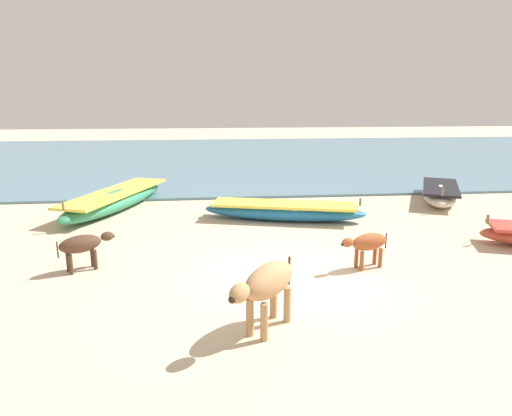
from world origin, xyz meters
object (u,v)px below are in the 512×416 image
fishing_boat_5 (440,193)px  cow_adult_tan (267,284)px  fishing_boat_0 (116,199)px  calf_far_dark (83,245)px  fishing_boat_1 (284,211)px  calf_near_rust (368,243)px

fishing_boat_5 → cow_adult_tan: size_ratio=2.67×
fishing_boat_0 → calf_far_dark: 4.75m
fishing_boat_0 → fishing_boat_1: size_ratio=1.15×
fishing_boat_0 → calf_near_rust: (5.60, -5.17, 0.20)m
fishing_boat_0 → calf_near_rust: bearing=67.5°
fishing_boat_0 → fishing_boat_5: bearing=110.0°
fishing_boat_1 → calf_far_dark: size_ratio=4.42×
fishing_boat_1 → cow_adult_tan: (-1.16, -5.61, 0.43)m
fishing_boat_1 → calf_near_rust: bearing=-59.4°
calf_far_dark → fishing_boat_1: bearing=5.5°
fishing_boat_5 → calf_far_dark: 10.49m
fishing_boat_0 → calf_far_dark: fishing_boat_0 is taller
calf_near_rust → calf_far_dark: bearing=-23.5°
fishing_boat_5 → calf_near_rust: bearing=-12.5°
fishing_boat_0 → fishing_boat_1: fishing_boat_0 is taller
fishing_boat_5 → fishing_boat_1: bearing=-46.2°
fishing_boat_0 → calf_near_rust: fishing_boat_0 is taller
fishing_boat_0 → fishing_boat_5: size_ratio=1.46×
fishing_boat_5 → fishing_boat_0: bearing=-63.9°
fishing_boat_0 → fishing_boat_5: fishing_boat_0 is taller
fishing_boat_0 → cow_adult_tan: cow_adult_tan is taller
fishing_boat_0 → cow_adult_tan: size_ratio=3.91×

